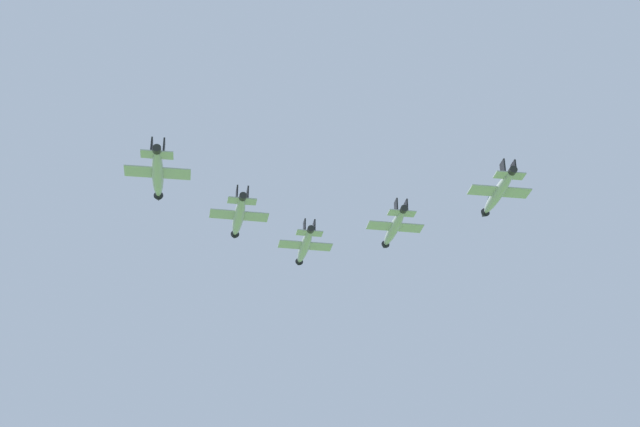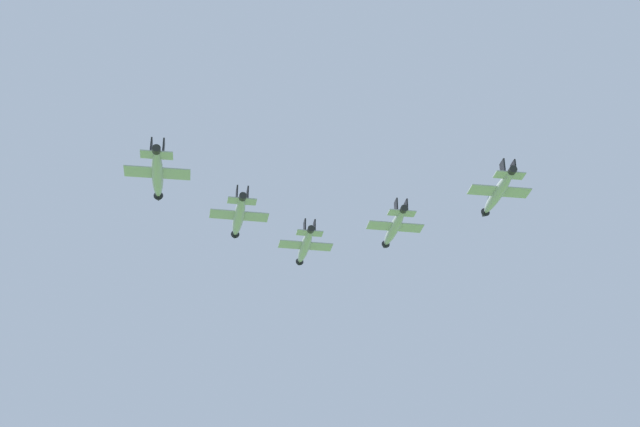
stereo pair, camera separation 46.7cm
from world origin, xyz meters
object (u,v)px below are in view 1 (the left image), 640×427
Objects in this scene: jet_left_wingman at (239,216)px; jet_left_outer at (158,174)px; jet_lead at (305,246)px; jet_right_outer at (498,193)px; jet_right_wingman at (394,228)px.

jet_left_wingman is 23.93m from jet_left_outer.
jet_lead reaches higher than jet_left_wingman.
jet_right_outer is (20.02, -43.28, -3.84)m from jet_lead.
jet_left_outer is (-39.49, -26.73, -5.20)m from jet_lead.
jet_lead is 24.05m from jet_left_wingman.
jet_left_wingman is at bearing -39.23° from jet_left_outer.
jet_lead is 1.04× the size of jet_right_wingman.
jet_right_outer is at bearing -112.47° from jet_left_wingman.
jet_lead reaches higher than jet_right_wingman.
jet_left_outer is at bearing 110.86° from jet_right_wingman.
jet_right_wingman is (29.76, -8.27, -0.11)m from jet_left_wingman.
jet_right_outer is (10.01, -21.64, -0.57)m from jet_right_wingman.
jet_left_outer is at bearing 138.88° from jet_lead.
jet_lead is at bearing 40.74° from jet_right_outer.
jet_left_wingman reaches higher than jet_right_outer.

